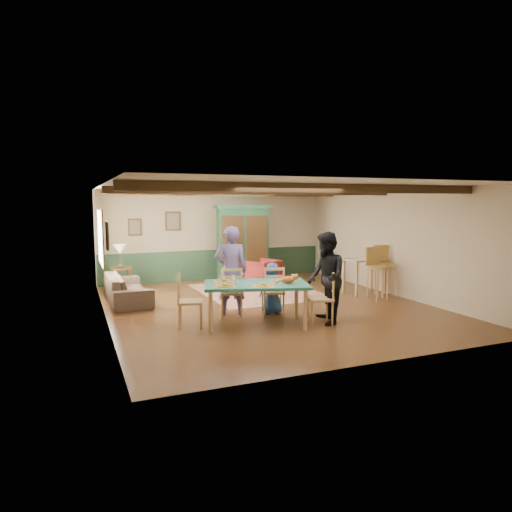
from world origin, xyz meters
name	(u,v)px	position (x,y,z in m)	size (l,w,h in m)	color
floor	(267,306)	(0.00, 0.00, 0.00)	(8.00, 8.00, 0.00)	#482814
wall_back	(216,235)	(0.00, 4.00, 1.35)	(7.00, 0.02, 2.70)	beige
wall_left	(104,254)	(-3.50, 0.00, 1.35)	(0.02, 8.00, 2.70)	beige
wall_right	(394,242)	(3.50, 0.00, 1.35)	(0.02, 8.00, 2.70)	beige
ceiling	(268,187)	(0.00, 0.00, 2.70)	(7.00, 8.00, 0.02)	white
wainscot_back	(216,264)	(0.00, 3.98, 0.45)	(6.95, 0.03, 0.90)	#1F3924
ceiling_beam_front	(320,188)	(0.00, -2.30, 2.61)	(6.95, 0.16, 0.16)	black
ceiling_beam_mid	(261,191)	(0.00, 0.40, 2.61)	(6.95, 0.16, 0.16)	black
ceiling_beam_back	(225,193)	(0.00, 3.00, 2.61)	(6.95, 0.16, 0.16)	black
window_left	(100,238)	(-3.47, 1.70, 1.55)	(0.06, 1.60, 1.30)	white
picture_left_wall	(107,236)	(-3.47, -0.60, 1.75)	(0.04, 0.42, 0.52)	gray
picture_back_a	(173,221)	(-1.30, 3.97, 1.80)	(0.45, 0.04, 0.55)	gray
picture_back_b	(135,227)	(-2.40, 3.97, 1.65)	(0.38, 0.04, 0.48)	gray
dining_table	(256,304)	(-0.85, -1.40, 0.41)	(1.96, 1.09, 0.82)	#206755
dining_chair_far_left	(231,291)	(-1.05, -0.53, 0.52)	(0.46, 0.48, 1.04)	tan
dining_chair_far_right	(273,291)	(-0.21, -0.77, 0.52)	(0.46, 0.48, 1.04)	tan
dining_chair_end_left	(190,300)	(-2.06, -1.06, 0.52)	(0.46, 0.48, 1.04)	tan
dining_chair_end_right	(320,297)	(0.36, -1.75, 0.52)	(0.46, 0.48, 1.04)	tan
person_man	(231,271)	(-1.03, -0.45, 0.94)	(0.69, 0.45, 1.88)	#5F4F87
person_woman	(326,278)	(0.46, -1.78, 0.90)	(0.87, 0.68, 1.80)	black
person_child	(272,288)	(-0.19, -0.69, 0.55)	(0.54, 0.35, 1.10)	#234A8E
cat	(288,279)	(-0.30, -1.68, 0.92)	(0.39, 0.15, 0.20)	#CC5924
place_setting_near_left	(225,284)	(-1.50, -1.50, 0.87)	(0.44, 0.33, 0.11)	orange
place_setting_near_center	(264,283)	(-0.82, -1.70, 0.87)	(0.44, 0.33, 0.11)	orange
place_setting_far_left	(224,279)	(-1.35, -0.98, 0.87)	(0.44, 0.33, 0.11)	orange
place_setting_far_right	(285,278)	(-0.20, -1.31, 0.87)	(0.44, 0.33, 0.11)	orange
area_rug	(257,291)	(0.44, 1.67, 0.01)	(2.87, 3.41, 0.01)	beige
armoire	(242,244)	(0.57, 3.17, 1.13)	(1.61, 0.64, 2.27)	#163923
armchair	(262,273)	(0.83, 2.28, 0.39)	(0.82, 0.85, 0.77)	#561113
sofa	(127,288)	(-2.91, 1.65, 0.33)	(2.23, 0.87, 0.65)	#362A22
end_table	(121,280)	(-2.93, 2.93, 0.33)	(0.54, 0.54, 0.66)	black
table_lamp	(120,256)	(-2.93, 2.93, 0.96)	(0.34, 0.34, 0.60)	beige
counter_table	(364,276)	(2.90, 0.38, 0.46)	(1.11, 0.64, 0.92)	beige
bar_stool_left	(378,274)	(2.77, -0.34, 0.64)	(0.45, 0.49, 1.27)	tan
bar_stool_right	(385,271)	(3.22, -0.05, 0.64)	(0.45, 0.50, 1.28)	tan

